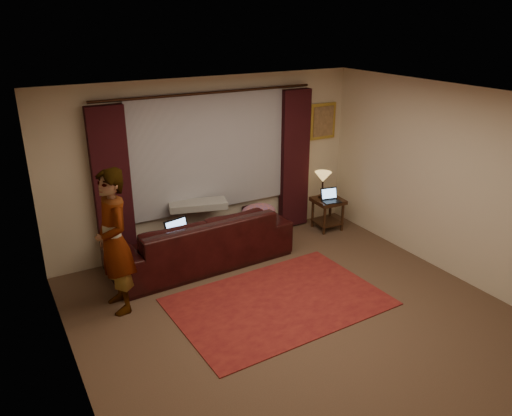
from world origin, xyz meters
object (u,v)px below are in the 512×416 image
Objects in this scene: end_table at (327,214)px; tiffany_lamp at (323,185)px; laptop_table at (332,196)px; person at (114,242)px; sofa at (199,229)px; laptop_sofa at (182,231)px.

tiffany_lamp is at bearing 113.77° from end_table.
tiffany_lamp is 0.27m from laptop_table.
laptop_table is (0.01, -0.24, -0.12)m from tiffany_lamp.
laptop_table is (-0.04, -0.13, 0.38)m from end_table.
sofa is at bearing 110.65° from person.
laptop_table is (2.68, 0.16, -0.01)m from laptop_sofa.
laptop_table is 3.75m from person.
end_table is (2.72, 0.29, -0.39)m from laptop_sofa.
laptop_sofa is 2.76m from end_table.
sofa is 2.35m from tiffany_lamp.
person is (-1.36, -0.63, 0.38)m from sofa.
sofa is 1.54m from person.
sofa is at bearing 17.65° from laptop_sofa.
end_table is 0.30× the size of person.
person is at bearing -169.16° from end_table.
laptop_table is at bearing -105.90° from end_table.
tiffany_lamp is at bearing 102.58° from laptop_table.
sofa is 1.45× the size of person.
laptop_sofa is (-0.34, -0.21, 0.13)m from sofa.
sofa reaches higher than laptop_table.
end_table is 1.70× the size of laptop_table.
sofa is 2.39m from end_table.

